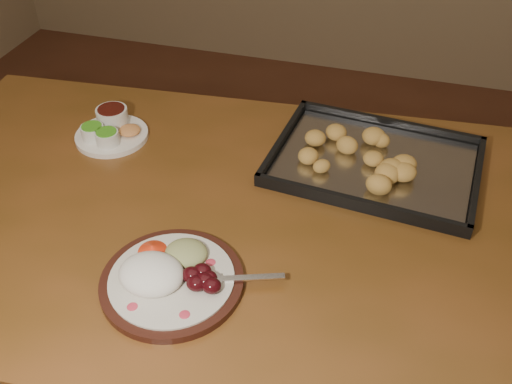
% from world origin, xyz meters
% --- Properties ---
extents(ground, '(4.00, 4.00, 0.00)m').
position_xyz_m(ground, '(0.00, 0.00, 0.00)').
color(ground, brown).
rests_on(ground, ground).
extents(dining_table, '(1.57, 1.02, 0.75)m').
position_xyz_m(dining_table, '(-0.03, -0.12, 0.65)').
color(dining_table, brown).
rests_on(dining_table, ground).
extents(dinner_plate, '(0.33, 0.26, 0.06)m').
position_xyz_m(dinner_plate, '(-0.06, -0.33, 0.77)').
color(dinner_plate, black).
rests_on(dinner_plate, dining_table).
extents(condiment_saucer, '(0.18, 0.18, 0.06)m').
position_xyz_m(condiment_saucer, '(-0.38, 0.06, 0.77)').
color(condiment_saucer, white).
rests_on(condiment_saucer, dining_table).
extents(baking_tray, '(0.49, 0.38, 0.05)m').
position_xyz_m(baking_tray, '(0.25, 0.12, 0.77)').
color(baking_tray, black).
rests_on(baking_tray, dining_table).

